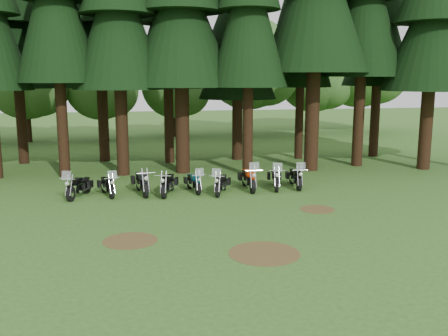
{
  "coord_description": "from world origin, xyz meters",
  "views": [
    {
      "loc": [
        -3.02,
        -17.95,
        5.31
      ],
      "look_at": [
        1.53,
        5.0,
        1.0
      ],
      "focal_mm": 40.0,
      "sensor_mm": 36.0,
      "label": 1
    }
  ],
  "objects_px": {
    "motorcycle_3": "(168,184)",
    "motorcycle_8": "(295,178)",
    "motorcycle_1": "(107,186)",
    "motorcycle_0": "(79,187)",
    "motorcycle_2": "(142,183)",
    "motorcycle_5": "(221,184)",
    "motorcycle_6": "(249,179)",
    "motorcycle_4": "(194,183)",
    "motorcycle_7": "(275,179)"
  },
  "relations": [
    {
      "from": "motorcycle_2",
      "to": "motorcycle_3",
      "type": "height_order",
      "value": "motorcycle_2"
    },
    {
      "from": "motorcycle_1",
      "to": "motorcycle_7",
      "type": "distance_m",
      "value": 7.85
    },
    {
      "from": "motorcycle_6",
      "to": "motorcycle_8",
      "type": "bearing_deg",
      "value": 1.81
    },
    {
      "from": "motorcycle_0",
      "to": "motorcycle_1",
      "type": "distance_m",
      "value": 1.25
    },
    {
      "from": "motorcycle_6",
      "to": "motorcycle_8",
      "type": "height_order",
      "value": "motorcycle_6"
    },
    {
      "from": "motorcycle_8",
      "to": "motorcycle_3",
      "type": "bearing_deg",
      "value": -171.26
    },
    {
      "from": "motorcycle_5",
      "to": "motorcycle_3",
      "type": "bearing_deg",
      "value": -165.42
    },
    {
      "from": "motorcycle_3",
      "to": "motorcycle_6",
      "type": "xyz_separation_m",
      "value": [
        3.84,
        0.23,
        0.04
      ]
    },
    {
      "from": "motorcycle_6",
      "to": "motorcycle_5",
      "type": "bearing_deg",
      "value": -158.28
    },
    {
      "from": "motorcycle_2",
      "to": "motorcycle_8",
      "type": "bearing_deg",
      "value": -9.16
    },
    {
      "from": "motorcycle_0",
      "to": "motorcycle_8",
      "type": "xyz_separation_m",
      "value": [
        10.13,
        0.05,
        0.01
      ]
    },
    {
      "from": "motorcycle_2",
      "to": "motorcycle_3",
      "type": "bearing_deg",
      "value": -26.23
    },
    {
      "from": "motorcycle_3",
      "to": "motorcycle_6",
      "type": "height_order",
      "value": "motorcycle_6"
    },
    {
      "from": "motorcycle_0",
      "to": "motorcycle_7",
      "type": "relative_size",
      "value": 0.94
    },
    {
      "from": "motorcycle_0",
      "to": "motorcycle_3",
      "type": "xyz_separation_m",
      "value": [
        3.94,
        -0.21,
        0.0
      ]
    },
    {
      "from": "motorcycle_0",
      "to": "motorcycle_4",
      "type": "bearing_deg",
      "value": 22.67
    },
    {
      "from": "motorcycle_1",
      "to": "motorcycle_2",
      "type": "xyz_separation_m",
      "value": [
        1.53,
        0.07,
        0.07
      ]
    },
    {
      "from": "motorcycle_7",
      "to": "motorcycle_6",
      "type": "bearing_deg",
      "value": -168.35
    },
    {
      "from": "motorcycle_1",
      "to": "motorcycle_0",
      "type": "bearing_deg",
      "value": 169.11
    },
    {
      "from": "motorcycle_1",
      "to": "motorcycle_8",
      "type": "bearing_deg",
      "value": -15.73
    },
    {
      "from": "motorcycle_3",
      "to": "motorcycle_5",
      "type": "xyz_separation_m",
      "value": [
        2.4,
        -0.31,
        -0.02
      ]
    },
    {
      "from": "motorcycle_1",
      "to": "motorcycle_4",
      "type": "relative_size",
      "value": 1.01
    },
    {
      "from": "motorcycle_3",
      "to": "motorcycle_8",
      "type": "relative_size",
      "value": 0.98
    },
    {
      "from": "motorcycle_5",
      "to": "motorcycle_8",
      "type": "height_order",
      "value": "motorcycle_8"
    },
    {
      "from": "motorcycle_5",
      "to": "motorcycle_6",
      "type": "height_order",
      "value": "motorcycle_6"
    },
    {
      "from": "motorcycle_2",
      "to": "motorcycle_4",
      "type": "relative_size",
      "value": 1.19
    },
    {
      "from": "motorcycle_0",
      "to": "motorcycle_3",
      "type": "distance_m",
      "value": 3.94
    },
    {
      "from": "motorcycle_7",
      "to": "motorcycle_8",
      "type": "height_order",
      "value": "motorcycle_7"
    },
    {
      "from": "motorcycle_0",
      "to": "motorcycle_4",
      "type": "xyz_separation_m",
      "value": [
        5.17,
        0.08,
        -0.03
      ]
    },
    {
      "from": "motorcycle_3",
      "to": "motorcycle_6",
      "type": "relative_size",
      "value": 0.92
    },
    {
      "from": "motorcycle_1",
      "to": "motorcycle_6",
      "type": "distance_m",
      "value": 6.53
    },
    {
      "from": "motorcycle_2",
      "to": "motorcycle_8",
      "type": "height_order",
      "value": "motorcycle_8"
    },
    {
      "from": "motorcycle_6",
      "to": "motorcycle_0",
      "type": "bearing_deg",
      "value": -178.82
    },
    {
      "from": "motorcycle_0",
      "to": "motorcycle_5",
      "type": "xyz_separation_m",
      "value": [
        6.34,
        -0.52,
        -0.01
      ]
    },
    {
      "from": "motorcycle_5",
      "to": "motorcycle_8",
      "type": "distance_m",
      "value": 3.83
    },
    {
      "from": "motorcycle_0",
      "to": "motorcycle_5",
      "type": "relative_size",
      "value": 1.03
    },
    {
      "from": "motorcycle_4",
      "to": "motorcycle_8",
      "type": "height_order",
      "value": "motorcycle_8"
    },
    {
      "from": "motorcycle_0",
      "to": "motorcycle_2",
      "type": "bearing_deg",
      "value": 25.14
    },
    {
      "from": "motorcycle_1",
      "to": "motorcycle_5",
      "type": "relative_size",
      "value": 0.99
    },
    {
      "from": "motorcycle_1",
      "to": "motorcycle_7",
      "type": "xyz_separation_m",
      "value": [
        7.85,
        -0.09,
        0.04
      ]
    },
    {
      "from": "motorcycle_7",
      "to": "motorcycle_8",
      "type": "xyz_separation_m",
      "value": [
        1.03,
        0.04,
        -0.01
      ]
    },
    {
      "from": "motorcycle_3",
      "to": "motorcycle_7",
      "type": "xyz_separation_m",
      "value": [
        5.16,
        0.22,
        0.01
      ]
    },
    {
      "from": "motorcycle_1",
      "to": "motorcycle_2",
      "type": "relative_size",
      "value": 0.84
    },
    {
      "from": "motorcycle_6",
      "to": "motorcycle_7",
      "type": "xyz_separation_m",
      "value": [
        1.31,
        -0.01,
        -0.02
      ]
    },
    {
      "from": "motorcycle_5",
      "to": "motorcycle_6",
      "type": "relative_size",
      "value": 0.87
    },
    {
      "from": "motorcycle_1",
      "to": "motorcycle_7",
      "type": "relative_size",
      "value": 0.9
    },
    {
      "from": "motorcycle_4",
      "to": "motorcycle_3",
      "type": "bearing_deg",
      "value": -174.69
    },
    {
      "from": "motorcycle_0",
      "to": "motorcycle_8",
      "type": "relative_size",
      "value": 0.96
    },
    {
      "from": "motorcycle_0",
      "to": "motorcycle_6",
      "type": "relative_size",
      "value": 0.9
    },
    {
      "from": "motorcycle_1",
      "to": "motorcycle_3",
      "type": "bearing_deg",
      "value": -21.99
    }
  ]
}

